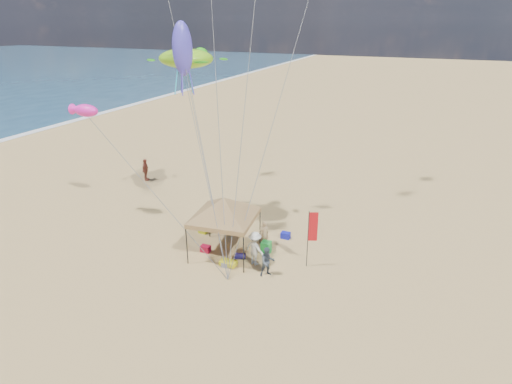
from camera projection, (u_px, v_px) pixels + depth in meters
ground at (232, 288)px, 20.80m from camera, size 280.00×280.00×0.00m
canopy_tent at (224, 200)px, 22.62m from camera, size 6.39×6.39×3.97m
feather_flag at (312, 230)px, 21.78m from camera, size 0.47×0.21×3.27m
cooler_red at (205, 249)px, 23.96m from camera, size 0.54×0.38×0.38m
cooler_blue at (286, 235)px, 25.43m from camera, size 0.54×0.38×0.38m
bag_navy at (240, 256)px, 23.23m from camera, size 0.69×0.54×0.36m
bag_orange at (223, 218)px, 27.68m from camera, size 0.54×0.69×0.36m
chair_green at (266, 247)px, 23.78m from camera, size 0.50×0.50×0.70m
chair_yellow at (203, 227)px, 26.06m from camera, size 0.50×0.50×0.70m
crate_grey at (225, 264)px, 22.52m from camera, size 0.34×0.30×0.28m
beach_cart at (228, 263)px, 22.54m from camera, size 0.90×0.50×0.24m
person_near_a at (264, 234)px, 24.37m from camera, size 0.68×0.66×1.57m
person_near_b at (268, 262)px, 21.52m from camera, size 0.99×0.96×1.61m
person_near_c at (255, 248)px, 22.47m from camera, size 1.39×1.05×1.92m
person_far_a at (145, 170)px, 34.27m from camera, size 0.72×1.15×1.82m
turtle_kite at (186, 58)px, 24.22m from camera, size 3.80×3.31×1.10m
fish_kite at (86, 110)px, 25.87m from camera, size 1.81×1.03×0.77m
squid_kite at (182, 49)px, 21.95m from camera, size 1.13×1.13×2.77m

